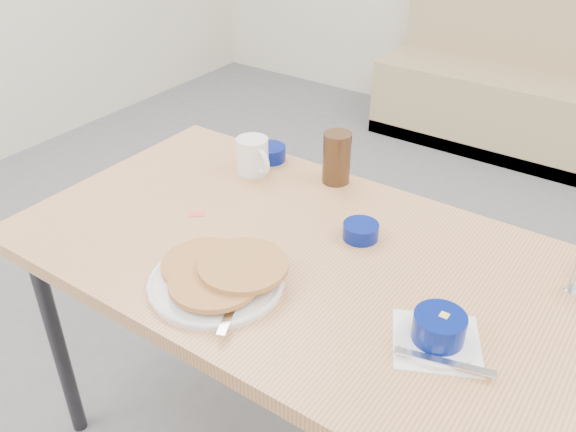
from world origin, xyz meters
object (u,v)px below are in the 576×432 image
Objects in this scene: dining_table at (299,270)px; pancake_plate at (219,276)px; butter_bowl at (361,231)px; coffee_mug at (253,156)px; amber_tumbler at (337,158)px; booth_bench at (550,94)px; creamer_bowl at (270,153)px; grits_setting at (438,332)px.

pancake_plate reaches higher than dining_table.
butter_bowl is at bearing 63.54° from pancake_plate.
coffee_mug is (-0.26, 0.46, 0.03)m from pancake_plate.
pancake_plate is at bearing -86.76° from amber_tumbler.
butter_bowl is at bearing -15.68° from coffee_mug.
amber_tumbler is at bearing 107.08° from dining_table.
booth_bench reaches higher than pancake_plate.
booth_bench reaches higher than creamer_bowl.
dining_table is at bearing -45.05° from creamer_bowl.
amber_tumbler reaches higher than grits_setting.
dining_table is 0.38m from amber_tumbler.
butter_bowl reaches higher than dining_table.
pancake_plate reaches higher than creamer_bowl.
dining_table is 15.82× the size of butter_bowl.
booth_bench is at bearing 81.21° from creamer_bowl.
butter_bowl is at bearing 53.72° from dining_table.
booth_bench is 12.77× the size of amber_tumbler.
booth_bench is 2.78m from pancake_plate.
pancake_plate is at bearing -60.74° from coffee_mug.
pancake_plate is at bearing -64.14° from creamer_bowl.
grits_setting is at bearing -31.17° from creamer_bowl.
dining_table is 0.18m from butter_bowl.
creamer_bowl is at bearing 154.06° from butter_bowl.
dining_table is at bearing -36.97° from coffee_mug.
booth_bench reaches higher than coffee_mug.
coffee_mug is at bearing 164.32° from butter_bowl.
coffee_mug reaches higher than grits_setting.
grits_setting is (0.40, -0.11, 0.09)m from dining_table.
dining_table is 0.43m from coffee_mug.
amber_tumbler is at bearing -92.73° from booth_bench.
booth_bench is 21.46× the size of butter_bowl.
booth_bench is at bearing 92.25° from butter_bowl.
butter_bowl is at bearing -46.68° from amber_tumbler.
butter_bowl is at bearing -87.75° from booth_bench.
creamer_bowl is 1.10× the size of butter_bowl.
dining_table is at bearing 70.62° from pancake_plate.
pancake_plate is 2.02× the size of amber_tumbler.
booth_bench is 2.71m from grits_setting.
creamer_bowl is (-0.01, 0.09, -0.03)m from coffee_mug.
butter_bowl is (0.09, 0.13, 0.08)m from dining_table.
coffee_mug is at bearing -98.19° from booth_bench.
coffee_mug is (-0.33, 0.25, 0.12)m from dining_table.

